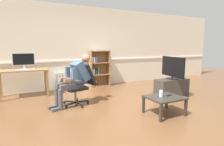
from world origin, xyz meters
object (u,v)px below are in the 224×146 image
object	(u,v)px
coffee_table	(164,99)
office_chair	(81,82)
tv_screen	(173,67)
computer_mouse	(33,69)
spare_remote	(169,95)
imac_monitor	(24,60)
tv_stand	(172,87)
radiator	(66,81)
person_seated	(74,78)
computer_desk	(24,74)
keyboard	(23,70)
drinking_glass	(161,93)
bookshelf	(98,69)

from	to	relation	value
coffee_table	office_chair	bearing A→B (deg)	132.14
tv_screen	computer_mouse	bearing A→B (deg)	73.66
spare_remote	coffee_table	bearing A→B (deg)	-93.54
imac_monitor	tv_stand	world-z (taller)	imac_monitor
radiator	person_seated	bearing A→B (deg)	-95.33
computer_desk	person_seated	bearing A→B (deg)	-51.54
computer_mouse	office_chair	world-z (taller)	office_chair
office_chair	imac_monitor	bearing A→B (deg)	-152.24
computer_desk	keyboard	size ratio (longest dim) A/B	3.27
keyboard	person_seated	world-z (taller)	person_seated
computer_desk	tv_screen	world-z (taller)	tv_screen
tv_stand	drinking_glass	world-z (taller)	drinking_glass
coffee_table	drinking_glass	bearing A→B (deg)	150.43
imac_monitor	bookshelf	size ratio (longest dim) A/B	0.45
person_seated	spare_remote	distance (m)	2.15
imac_monitor	office_chair	distance (m)	1.88
bookshelf	drinking_glass	distance (m)	3.00
drinking_glass	spare_remote	distance (m)	0.21
computer_mouse	radiator	bearing A→B (deg)	27.81
bookshelf	office_chair	world-z (taller)	bookshelf
bookshelf	imac_monitor	bearing A→B (deg)	-174.57
tv_screen	imac_monitor	bearing A→B (deg)	72.45
keyboard	radiator	size ratio (longest dim) A/B	0.53
imac_monitor	spare_remote	xyz separation A→B (m)	(2.64, -2.80, -0.64)
computer_mouse	tv_stand	world-z (taller)	computer_mouse
office_chair	computer_mouse	bearing A→B (deg)	-153.52
radiator	tv_stand	xyz separation A→B (m)	(2.51, -2.13, -0.04)
office_chair	tv_screen	distance (m)	2.56
imac_monitor	drinking_glass	xyz separation A→B (m)	(2.44, -2.78, -0.58)
computer_desk	office_chair	bearing A→B (deg)	-46.48
person_seated	drinking_glass	world-z (taller)	person_seated
radiator	spare_remote	world-z (taller)	radiator
person_seated	coffee_table	world-z (taller)	person_seated
computer_desk	coffee_table	bearing A→B (deg)	-47.20
tv_screen	computer_desk	bearing A→B (deg)	73.59
imac_monitor	tv_stand	bearing A→B (deg)	-26.23
tv_stand	tv_screen	distance (m)	0.57
radiator	drinking_glass	bearing A→B (deg)	-67.87
tv_screen	spare_remote	distance (m)	1.50
radiator	tv_screen	world-z (taller)	tv_screen
coffee_table	spare_remote	world-z (taller)	spare_remote
computer_mouse	drinking_glass	distance (m)	3.42
keyboard	computer_mouse	xyz separation A→B (m)	(0.24, 0.02, 0.01)
radiator	office_chair	size ratio (longest dim) A/B	0.73
imac_monitor	bookshelf	world-z (taller)	bookshelf
bookshelf	radiator	world-z (taller)	bookshelf
office_chair	coffee_table	xyz separation A→B (m)	(1.31, -1.45, -0.20)
radiator	drinking_glass	distance (m)	3.34
imac_monitor	coffee_table	xyz separation A→B (m)	(2.50, -2.81, -0.69)
computer_desk	radiator	world-z (taller)	computer_desk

